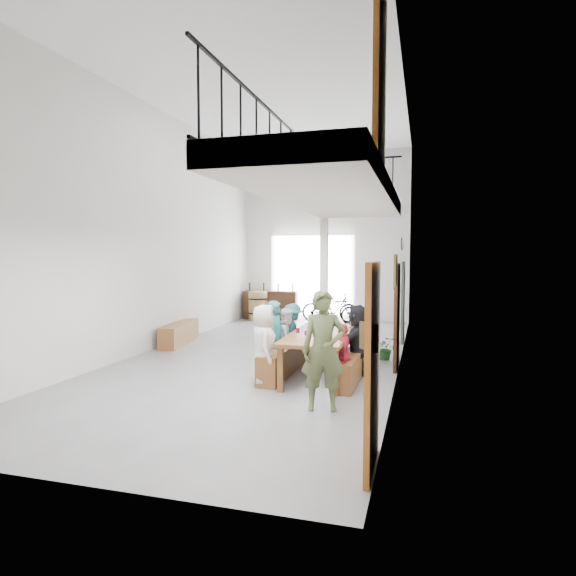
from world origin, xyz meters
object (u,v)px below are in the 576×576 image
(side_bench, at_px, (180,333))
(bicycle_near, at_px, (330,307))
(serving_counter, at_px, (271,305))
(bench_inner, at_px, (284,359))
(oak_barrel, at_px, (258,306))
(host_standing, at_px, (323,350))
(tasting_table, at_px, (321,337))

(side_bench, xyz_separation_m, bicycle_near, (2.81, 4.70, 0.22))
(serving_counter, height_order, bicycle_near, bicycle_near)
(bench_inner, bearing_deg, serving_counter, 109.52)
(bench_inner, xyz_separation_m, oak_barrel, (-2.84, 6.68, 0.22))
(side_bench, relative_size, oak_barrel, 1.93)
(bicycle_near, bearing_deg, host_standing, -173.60)
(serving_counter, relative_size, bicycle_near, 0.99)
(oak_barrel, bearing_deg, bicycle_near, 2.22)
(tasting_table, xyz_separation_m, host_standing, (0.41, -1.76, 0.13))
(bicycle_near, bearing_deg, side_bench, 145.37)
(oak_barrel, xyz_separation_m, bicycle_near, (2.41, 0.09, 0.00))
(oak_barrel, xyz_separation_m, host_standing, (3.95, -8.53, 0.37))
(bicycle_near, bearing_deg, oak_barrel, 88.48)
(oak_barrel, relative_size, serving_counter, 0.53)
(tasting_table, distance_m, host_standing, 1.82)
(tasting_table, xyz_separation_m, bicycle_near, (-1.13, 6.86, -0.23))
(bench_inner, bearing_deg, bicycle_near, 93.58)
(tasting_table, bearing_deg, bicycle_near, 98.41)
(tasting_table, relative_size, oak_barrel, 2.68)
(side_bench, relative_size, host_standing, 1.08)
(serving_counter, bearing_deg, oak_barrel, -141.09)
(bench_inner, distance_m, oak_barrel, 7.26)
(tasting_table, height_order, host_standing, host_standing)
(host_standing, bearing_deg, oak_barrel, 100.70)
(bicycle_near, bearing_deg, serving_counter, 79.85)
(tasting_table, xyz_separation_m, side_bench, (-3.95, 2.16, -0.45))
(side_bench, height_order, bicycle_near, bicycle_near)
(tasting_table, bearing_deg, oak_barrel, 116.65)
(tasting_table, bearing_deg, host_standing, -77.91)
(tasting_table, distance_m, bench_inner, 0.84)
(tasting_table, relative_size, host_standing, 1.51)
(bench_inner, relative_size, serving_counter, 1.23)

